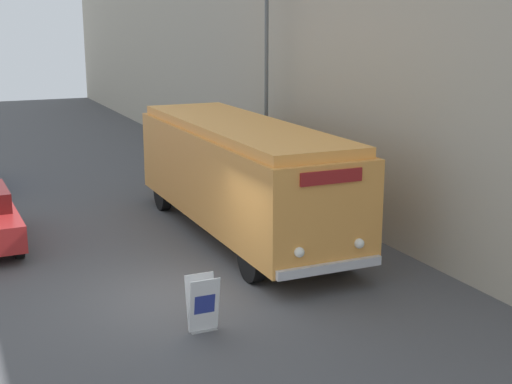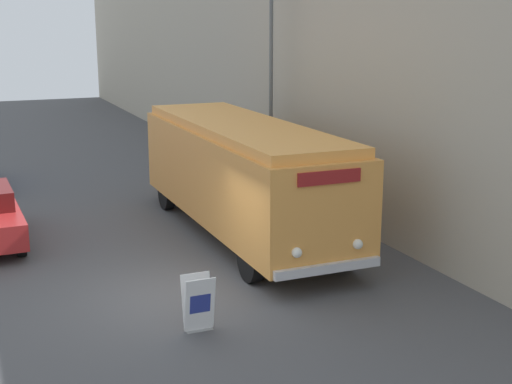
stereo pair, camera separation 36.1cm
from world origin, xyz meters
name	(u,v)px [view 2 (the right image)]	position (x,y,z in m)	size (l,w,h in m)	color
ground_plane	(178,297)	(0.00, 0.00, 0.00)	(80.00, 80.00, 0.00)	#4C4C4F
building_wall_right	(260,67)	(6.15, 10.00, 4.02)	(0.30, 60.00, 8.04)	#B2A893
vintage_bus	(242,172)	(2.89, 3.59, 1.74)	(2.61, 9.67, 3.05)	black
sign_board	(198,304)	(-0.12, -1.73, 0.52)	(0.57, 0.40, 1.07)	gray
streetlamp	(271,56)	(5.22, 6.93, 4.57)	(0.36, 0.36, 7.16)	#595E60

